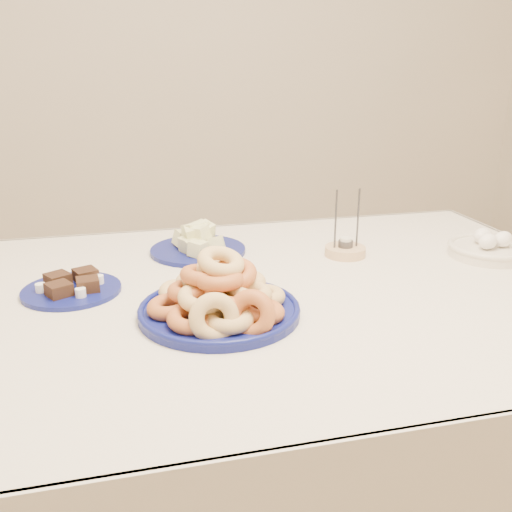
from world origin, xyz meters
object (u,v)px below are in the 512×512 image
melon_plate (198,244)px  brownie_plate (72,287)px  donut_platter (220,298)px  candle_holder (345,250)px  dining_table (251,333)px  egg_bowl (489,248)px

melon_plate → brownie_plate: size_ratio=0.95×
donut_platter → melon_plate: 0.41m
melon_plate → brownie_plate: (-0.31, -0.20, -0.02)m
donut_platter → candle_holder: (0.39, 0.30, -0.02)m
dining_table → brownie_plate: 0.42m
candle_holder → egg_bowl: size_ratio=0.66×
brownie_plate → dining_table: bearing=-12.7°
donut_platter → brownie_plate: bearing=145.3°
brownie_plate → egg_bowl: 1.06m
donut_platter → melon_plate: size_ratio=1.36×
dining_table → brownie_plate: (-0.39, 0.09, 0.12)m
dining_table → melon_plate: melon_plate is taller
brownie_plate → egg_bowl: size_ratio=1.04×
melon_plate → candle_holder: 0.39m
dining_table → egg_bowl: bearing=7.1°
melon_plate → candle_holder: candle_holder is taller
egg_bowl → brownie_plate: bearing=179.8°
brownie_plate → candle_holder: 0.70m
dining_table → egg_bowl: size_ratio=6.24×
dining_table → melon_plate: size_ratio=6.34×
dining_table → candle_holder: 0.37m
dining_table → donut_platter: 0.21m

